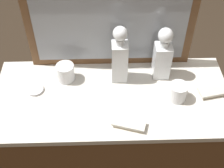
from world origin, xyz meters
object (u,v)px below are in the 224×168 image
object	(u,v)px
crystal_tumbler_far_left	(178,93)
crystal_tumbler_far_right	(66,73)
silver_brush_right	(129,124)
crystal_decanter_left	(120,59)
silver_brush_front	(214,91)
crystal_decanter_right	(162,58)
porcelain_dish	(35,90)

from	to	relation	value
crystal_tumbler_far_left	crystal_tumbler_far_right	size ratio (longest dim) A/B	0.96
crystal_tumbler_far_left	silver_brush_right	size ratio (longest dim) A/B	0.55
crystal_decanter_left	silver_brush_front	xyz separation A→B (m)	(0.45, -0.12, -0.11)
crystal_decanter_right	porcelain_dish	size ratio (longest dim) A/B	3.50
crystal_tumbler_far_right	crystal_decanter_right	bearing A→B (deg)	2.39
crystal_tumbler_far_right	silver_brush_right	bearing A→B (deg)	-45.46
crystal_tumbler_far_right	silver_brush_front	distance (m)	0.73
crystal_decanter_left	porcelain_dish	distance (m)	0.44
crystal_tumbler_far_right	crystal_decanter_left	bearing A→B (deg)	0.52
porcelain_dish	crystal_decanter_left	bearing A→B (deg)	10.64
crystal_decanter_left	crystal_tumbler_far_right	size ratio (longest dim) A/B	3.44
crystal_decanter_right	porcelain_dish	distance (m)	0.64
crystal_decanter_left	crystal_tumbler_far_left	world-z (taller)	crystal_decanter_left
crystal_decanter_left	crystal_tumbler_far_left	bearing A→B (deg)	-28.64
crystal_tumbler_far_left	silver_brush_right	xyz separation A→B (m)	(-0.24, -0.16, -0.03)
crystal_decanter_left	silver_brush_front	distance (m)	0.48
silver_brush_right	crystal_decanter_right	bearing A→B (deg)	60.60
crystal_tumbler_far_right	porcelain_dish	bearing A→B (deg)	-152.84
crystal_decanter_right	crystal_tumbler_far_left	bearing A→B (deg)	-70.27
crystal_tumbler_far_left	crystal_tumbler_far_right	xyz separation A→B (m)	(-0.53, 0.14, 0.00)
crystal_tumbler_far_right	silver_brush_right	xyz separation A→B (m)	(0.29, -0.30, -0.03)
silver_brush_right	silver_brush_front	distance (m)	0.46
silver_brush_right	porcelain_dish	bearing A→B (deg)	153.01
crystal_decanter_left	silver_brush_front	size ratio (longest dim) A/B	1.89
porcelain_dish	silver_brush_right	bearing A→B (deg)	-26.99
crystal_tumbler_far_left	silver_brush_right	distance (m)	0.29
crystal_tumbler_far_right	silver_brush_right	world-z (taller)	crystal_tumbler_far_right
silver_brush_right	porcelain_dish	size ratio (longest dim) A/B	1.92
crystal_tumbler_far_right	crystal_tumbler_far_left	bearing A→B (deg)	-15.07
crystal_decanter_left	crystal_decanter_right	xyz separation A→B (m)	(0.21, 0.02, -0.01)
crystal_decanter_right	crystal_tumbler_far_left	world-z (taller)	crystal_decanter_right
porcelain_dish	silver_brush_front	bearing A→B (deg)	-2.62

